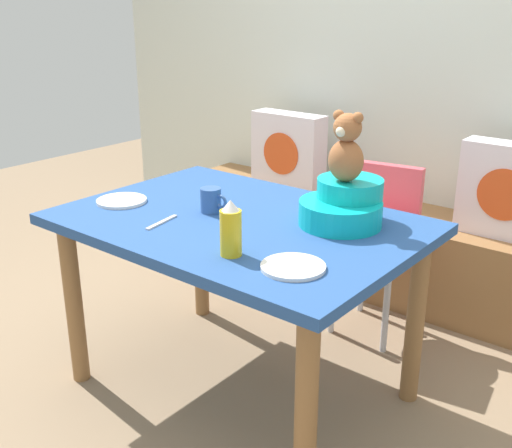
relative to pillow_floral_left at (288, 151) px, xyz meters
The scene contains 15 objects.
ground_plane 1.51m from the pillow_floral_left, 61.78° to the right, with size 8.00×8.00×0.00m, color #8C7256.
back_wall 0.94m from the pillow_floral_left, 24.51° to the left, with size 4.40×0.10×2.60m, color silver.
window_bench 0.78m from the pillow_floral_left, ahead, with size 2.60×0.44×0.46m, color olive.
pillow_floral_left is the anchor object (origin of this frame).
pillow_floral_right 1.25m from the pillow_floral_left, ahead, with size 0.44×0.15×0.44m.
book_stack 0.48m from the pillow_floral_left, ahead, with size 0.20×0.14×0.06m, color #B34C69.
dining_table 1.35m from the pillow_floral_left, 61.78° to the right, with size 1.32×0.92×0.74m.
highchair 0.93m from the pillow_floral_left, 26.89° to the right, with size 0.36×0.49×0.79m.
infant_seat_teal 1.39m from the pillow_floral_left, 45.79° to the right, with size 0.30×0.33×0.16m.
teddy_bear 1.43m from the pillow_floral_left, 45.80° to the right, with size 0.13×0.12×0.25m.
ketchup_bottle 1.70m from the pillow_floral_left, 60.18° to the right, with size 0.07×0.07×0.18m.
coffee_mug 1.31m from the pillow_floral_left, 67.05° to the right, with size 0.12×0.08×0.09m.
dinner_plate_near 1.78m from the pillow_floral_left, 53.53° to the right, with size 0.20×0.20×0.01m, color white.
dinner_plate_far 1.34m from the pillow_floral_left, 83.95° to the right, with size 0.20×0.20×0.01m, color white.
table_fork 1.47m from the pillow_floral_left, 72.27° to the right, with size 0.02×0.17×0.01m, color silver.
Camera 1 is at (1.41, -1.65, 1.51)m, focal length 43.36 mm.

